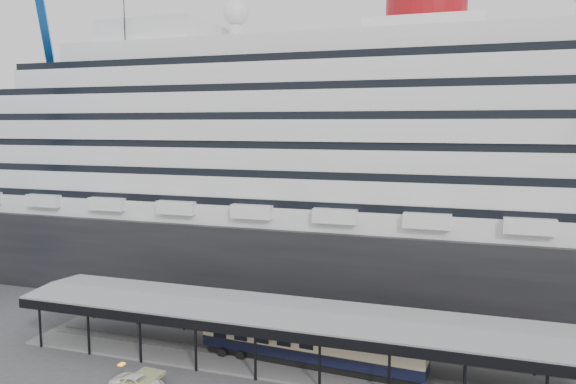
# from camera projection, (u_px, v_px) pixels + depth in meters

# --- Properties ---
(cruise_ship) EXTENTS (130.00, 30.00, 43.90)m
(cruise_ship) POSITION_uv_depth(u_px,v_px,m) (361.00, 153.00, 75.05)
(cruise_ship) COLOR black
(cruise_ship) RESTS_ON ground
(platform_canopy) EXTENTS (56.00, 9.18, 5.30)m
(platform_canopy) POSITION_uv_depth(u_px,v_px,m) (301.00, 341.00, 51.57)
(platform_canopy) COLOR slate
(platform_canopy) RESTS_ON ground
(port_truck) EXTENTS (4.91, 2.51, 1.33)m
(port_truck) POSITION_uv_depth(u_px,v_px,m) (138.00, 384.00, 46.71)
(port_truck) COLOR white
(port_truck) RESTS_ON ground
(pullman_carriage) EXTENTS (21.34, 4.36, 20.81)m
(pullman_carriage) POSITION_uv_depth(u_px,v_px,m) (310.00, 340.00, 51.27)
(pullman_carriage) COLOR black
(pullman_carriage) RESTS_ON ground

